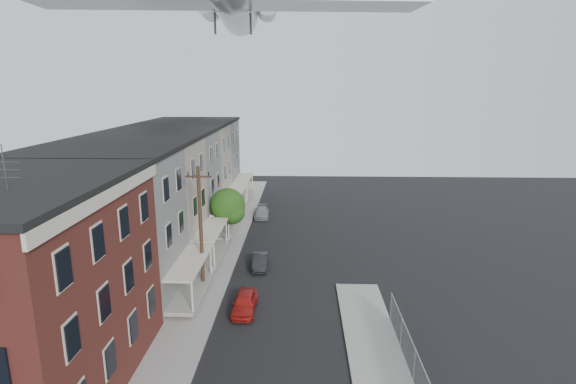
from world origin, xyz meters
name	(u,v)px	position (x,y,z in m)	size (l,w,h in m)	color
sidewalk_left	(220,258)	(-5.50, 24.00, 0.06)	(3.00, 62.00, 0.12)	gray
curb_left	(237,258)	(-4.05, 24.00, 0.07)	(0.15, 62.00, 0.14)	gray
corner_building	(9,290)	(-12.00, 7.00, 5.16)	(10.31, 12.30, 12.15)	#341310
row_house_a	(101,227)	(-11.96, 16.50, 5.13)	(11.98, 7.00, 10.30)	#60605E
row_house_b	(138,201)	(-11.96, 23.50, 5.13)	(11.98, 7.00, 10.30)	#736A5B
row_house_c	(164,183)	(-11.96, 30.50, 5.13)	(11.98, 7.00, 10.30)	#60605E
row_house_d	(183,170)	(-11.96, 37.50, 5.13)	(11.98, 7.00, 10.30)	#736A5B
row_house_e	(197,160)	(-11.96, 44.50, 5.13)	(11.98, 7.00, 10.30)	#60605E
utility_pole	(201,228)	(-5.60, 18.00, 4.67)	(1.80, 0.26, 9.00)	black
street_tree	(229,207)	(-5.27, 27.92, 3.45)	(3.22, 3.20, 5.20)	black
car_near	(245,303)	(-2.23, 14.90, 0.62)	(1.45, 3.62, 1.23)	#A81915
car_mid	(260,261)	(-1.89, 22.08, 0.54)	(1.15, 3.30, 1.09)	black
car_far	(262,212)	(-3.06, 36.37, 0.55)	(1.54, 3.79, 1.10)	gray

